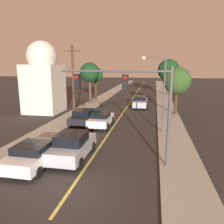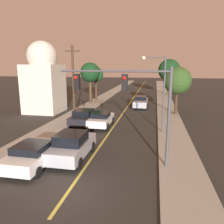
{
  "view_description": "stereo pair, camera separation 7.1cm",
  "coord_description": "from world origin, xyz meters",
  "px_view_note": "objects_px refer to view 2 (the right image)",
  "views": [
    {
      "loc": [
        3.68,
        -8.64,
        5.72
      ],
      "look_at": [
        0.0,
        10.4,
        1.6
      ],
      "focal_mm": 35.0,
      "sensor_mm": 36.0,
      "label": 1
    },
    {
      "loc": [
        3.75,
        -8.63,
        5.72
      ],
      "look_at": [
        0.0,
        10.4,
        1.6
      ],
      "focal_mm": 35.0,
      "sensor_mm": 36.0,
      "label": 2
    }
  ],
  "objects_px": {
    "traffic_signal_mast": "(130,94)",
    "streetlamp_right": "(158,83)",
    "car_near_lane_second": "(101,119)",
    "tree_left_near": "(90,73)",
    "car_near_lane_front": "(72,146)",
    "car_far_oncoming": "(141,102)",
    "domed_building_left": "(44,79)",
    "tree_right_near": "(177,81)",
    "car_outer_lane_front": "(34,154)",
    "car_outer_lane_second": "(84,117)",
    "tree_right_far": "(169,70)",
    "utility_pole_left": "(73,81)",
    "tree_left_far": "(96,75)"
  },
  "relations": [
    {
      "from": "car_near_lane_front",
      "to": "car_far_oncoming",
      "type": "relative_size",
      "value": 0.83
    },
    {
      "from": "car_near_lane_front",
      "to": "car_outer_lane_front",
      "type": "xyz_separation_m",
      "value": [
        -1.83,
        -1.37,
        -0.13
      ]
    },
    {
      "from": "tree_right_near",
      "to": "car_outer_lane_second",
      "type": "bearing_deg",
      "value": -146.1
    },
    {
      "from": "tree_right_far",
      "to": "traffic_signal_mast",
      "type": "bearing_deg",
      "value": -96.84
    },
    {
      "from": "traffic_signal_mast",
      "to": "tree_right_far",
      "type": "height_order",
      "value": "tree_right_far"
    },
    {
      "from": "tree_left_near",
      "to": "car_near_lane_front",
      "type": "bearing_deg",
      "value": -76.63
    },
    {
      "from": "tree_left_near",
      "to": "tree_right_far",
      "type": "distance_m",
      "value": 17.52
    },
    {
      "from": "car_outer_lane_front",
      "to": "domed_building_left",
      "type": "height_order",
      "value": "domed_building_left"
    },
    {
      "from": "utility_pole_left",
      "to": "domed_building_left",
      "type": "xyz_separation_m",
      "value": [
        -4.97,
        2.89,
        0.05
      ]
    },
    {
      "from": "car_near_lane_second",
      "to": "tree_right_near",
      "type": "bearing_deg",
      "value": 41.82
    },
    {
      "from": "streetlamp_right",
      "to": "tree_right_near",
      "type": "relative_size",
      "value": 1.16
    },
    {
      "from": "car_far_oncoming",
      "to": "tree_left_near",
      "type": "relative_size",
      "value": 0.84
    },
    {
      "from": "car_outer_lane_front",
      "to": "tree_left_far",
      "type": "distance_m",
      "value": 24.73
    },
    {
      "from": "car_near_lane_front",
      "to": "car_outer_lane_front",
      "type": "bearing_deg",
      "value": -143.21
    },
    {
      "from": "car_outer_lane_front",
      "to": "tree_right_near",
      "type": "relative_size",
      "value": 0.75
    },
    {
      "from": "utility_pole_left",
      "to": "car_outer_lane_second",
      "type": "bearing_deg",
      "value": -48.84
    },
    {
      "from": "car_far_oncoming",
      "to": "utility_pole_left",
      "type": "distance_m",
      "value": 11.3
    },
    {
      "from": "car_near_lane_front",
      "to": "car_outer_lane_front",
      "type": "distance_m",
      "value": 2.28
    },
    {
      "from": "car_outer_lane_front",
      "to": "tree_right_far",
      "type": "height_order",
      "value": "tree_right_far"
    },
    {
      "from": "car_outer_lane_front",
      "to": "car_far_oncoming",
      "type": "xyz_separation_m",
      "value": [
        4.86,
        19.78,
        0.06
      ]
    },
    {
      "from": "car_near_lane_front",
      "to": "tree_left_near",
      "type": "distance_m",
      "value": 20.35
    },
    {
      "from": "car_near_lane_second",
      "to": "tree_left_near",
      "type": "xyz_separation_m",
      "value": [
        -4.62,
        12.01,
        3.95
      ]
    },
    {
      "from": "traffic_signal_mast",
      "to": "tree_right_far",
      "type": "relative_size",
      "value": 0.9
    },
    {
      "from": "utility_pole_left",
      "to": "tree_right_near",
      "type": "height_order",
      "value": "utility_pole_left"
    },
    {
      "from": "car_near_lane_second",
      "to": "tree_right_near",
      "type": "relative_size",
      "value": 0.71
    },
    {
      "from": "traffic_signal_mast",
      "to": "tree_left_far",
      "type": "height_order",
      "value": "traffic_signal_mast"
    },
    {
      "from": "car_far_oncoming",
      "to": "domed_building_left",
      "type": "xyz_separation_m",
      "value": [
        -11.59,
        -5.65,
        3.39
      ]
    },
    {
      "from": "car_far_oncoming",
      "to": "traffic_signal_mast",
      "type": "height_order",
      "value": "traffic_signal_mast"
    },
    {
      "from": "car_far_oncoming",
      "to": "tree_left_far",
      "type": "bearing_deg",
      "value": -30.43
    },
    {
      "from": "car_outer_lane_second",
      "to": "tree_left_far",
      "type": "distance_m",
      "value": 15.73
    },
    {
      "from": "tree_right_near",
      "to": "car_outer_lane_front",
      "type": "bearing_deg",
      "value": -120.89
    },
    {
      "from": "car_outer_lane_front",
      "to": "car_outer_lane_second",
      "type": "height_order",
      "value": "car_outer_lane_second"
    },
    {
      "from": "streetlamp_right",
      "to": "utility_pole_left",
      "type": "height_order",
      "value": "utility_pole_left"
    },
    {
      "from": "traffic_signal_mast",
      "to": "tree_right_near",
      "type": "bearing_deg",
      "value": 75.04
    },
    {
      "from": "car_near_lane_second",
      "to": "tree_left_near",
      "type": "distance_m",
      "value": 13.46
    },
    {
      "from": "car_outer_lane_second",
      "to": "traffic_signal_mast",
      "type": "relative_size",
      "value": 0.7
    },
    {
      "from": "tree_right_near",
      "to": "traffic_signal_mast",
      "type": "bearing_deg",
      "value": -104.96
    },
    {
      "from": "car_far_oncoming",
      "to": "car_near_lane_front",
      "type": "bearing_deg",
      "value": 80.65
    },
    {
      "from": "car_outer_lane_second",
      "to": "tree_right_far",
      "type": "height_order",
      "value": "tree_right_far"
    },
    {
      "from": "car_near_lane_front",
      "to": "car_far_oncoming",
      "type": "height_order",
      "value": "car_near_lane_front"
    },
    {
      "from": "car_near_lane_second",
      "to": "tree_right_far",
      "type": "distance_m",
      "value": 26.12
    },
    {
      "from": "tree_left_near",
      "to": "tree_right_far",
      "type": "relative_size",
      "value": 0.88
    },
    {
      "from": "car_outer_lane_second",
      "to": "tree_right_far",
      "type": "xyz_separation_m",
      "value": [
        9.3,
        24.26,
        4.06
      ]
    },
    {
      "from": "car_near_lane_second",
      "to": "streetlamp_right",
      "type": "height_order",
      "value": "streetlamp_right"
    },
    {
      "from": "streetlamp_right",
      "to": "tree_left_far",
      "type": "bearing_deg",
      "value": 120.87
    },
    {
      "from": "tree_left_far",
      "to": "streetlamp_right",
      "type": "bearing_deg",
      "value": -59.13
    },
    {
      "from": "domed_building_left",
      "to": "tree_left_near",
      "type": "bearing_deg",
      "value": 59.51
    },
    {
      "from": "car_near_lane_front",
      "to": "car_outer_lane_front",
      "type": "height_order",
      "value": "car_near_lane_front"
    },
    {
      "from": "streetlamp_right",
      "to": "car_far_oncoming",
      "type": "bearing_deg",
      "value": 100.09
    },
    {
      "from": "traffic_signal_mast",
      "to": "streetlamp_right",
      "type": "xyz_separation_m",
      "value": [
        1.56,
        6.68,
        0.14
      ]
    }
  ]
}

